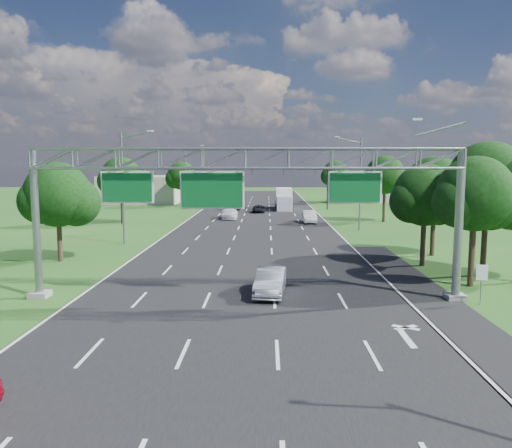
{
  "coord_description": "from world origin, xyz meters",
  "views": [
    {
      "loc": [
        1.38,
        -14.27,
        7.22
      ],
      "look_at": [
        0.74,
        15.2,
        3.66
      ],
      "focal_mm": 35.0,
      "sensor_mm": 36.0,
      "label": 1
    }
  ],
  "objects_px": {
    "regulatory_sign": "(482,276)",
    "silver_sedan": "(270,281)",
    "sign_gantry": "(247,170)",
    "box_truck": "(284,199)",
    "traffic_signal": "(305,177)"
  },
  "relations": [
    {
      "from": "sign_gantry",
      "to": "box_truck",
      "type": "xyz_separation_m",
      "value": [
        3.79,
        53.6,
        -5.3
      ]
    },
    {
      "from": "sign_gantry",
      "to": "silver_sedan",
      "type": "relative_size",
      "value": 5.34
    },
    {
      "from": "regulatory_sign",
      "to": "silver_sedan",
      "type": "bearing_deg",
      "value": 170.07
    },
    {
      "from": "regulatory_sign",
      "to": "box_truck",
      "type": "height_order",
      "value": "box_truck"
    },
    {
      "from": "silver_sedan",
      "to": "box_truck",
      "type": "bearing_deg",
      "value": 92.89
    },
    {
      "from": "sign_gantry",
      "to": "traffic_signal",
      "type": "xyz_separation_m",
      "value": [
        7.15,
        53.0,
        -1.72
      ]
    },
    {
      "from": "box_truck",
      "to": "regulatory_sign",
      "type": "bearing_deg",
      "value": -81.36
    },
    {
      "from": "traffic_signal",
      "to": "silver_sedan",
      "type": "relative_size",
      "value": 2.77
    },
    {
      "from": "sign_gantry",
      "to": "regulatory_sign",
      "type": "height_order",
      "value": "sign_gantry"
    },
    {
      "from": "sign_gantry",
      "to": "silver_sedan",
      "type": "height_order",
      "value": "sign_gantry"
    },
    {
      "from": "traffic_signal",
      "to": "box_truck",
      "type": "relative_size",
      "value": 1.4
    },
    {
      "from": "sign_gantry",
      "to": "regulatory_sign",
      "type": "xyz_separation_m",
      "value": [
        12.07,
        -1.02,
        -5.38
      ]
    },
    {
      "from": "regulatory_sign",
      "to": "silver_sedan",
      "type": "distance_m",
      "value": 10.99
    },
    {
      "from": "traffic_signal",
      "to": "box_truck",
      "type": "distance_m",
      "value": 4.95
    },
    {
      "from": "traffic_signal",
      "to": "silver_sedan",
      "type": "distance_m",
      "value": 52.65
    }
  ]
}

